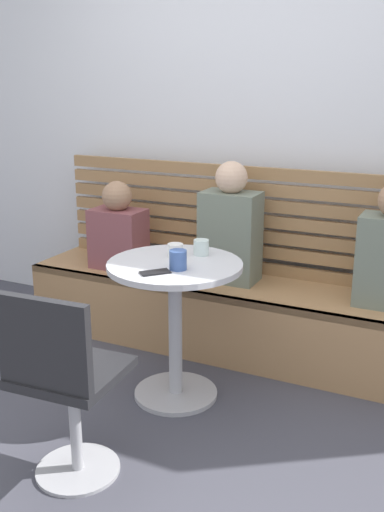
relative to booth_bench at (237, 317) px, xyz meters
name	(u,v)px	position (x,y,z in m)	size (l,w,h in m)	color
ground	(136,456)	(0.00, -1.20, -0.22)	(8.00, 8.00, 0.00)	#42424C
back_wall	(267,107)	(0.00, 0.44, 1.23)	(5.20, 0.10, 2.90)	silver
booth_bench	(237,317)	(0.00, 0.00, 0.00)	(2.70, 0.52, 0.44)	#A87C51
booth_backrest	(253,220)	(0.00, 0.24, 0.56)	(2.65, 0.04, 0.67)	#9A7249
cafe_table	(175,304)	(-0.08, -0.65, 0.30)	(0.68, 0.68, 0.74)	#ADADB2
white_chair	(63,380)	(-0.17, -1.46, 0.24)	(0.42, 0.42, 0.85)	#ADADB2
person_adult	(230,229)	(-0.07, 0.04, 0.54)	(0.34, 0.22, 0.72)	slate
person_child_left	(118,231)	(-0.81, -0.04, 0.46)	(0.34, 0.22, 0.56)	brown
cup_mug_blue	(178,260)	(-0.02, -0.74, 0.57)	(0.08, 0.08, 0.10)	#3D5B9E
cup_ceramic_white	(175,250)	(-0.13, -0.56, 0.55)	(0.08, 0.08, 0.07)	white
cup_glass_short	(201,247)	(-0.02, -0.47, 0.56)	(0.08, 0.08, 0.08)	silver
phone_on_table	(155,272)	(-0.09, -0.84, 0.52)	(0.07, 0.14, 0.01)	black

